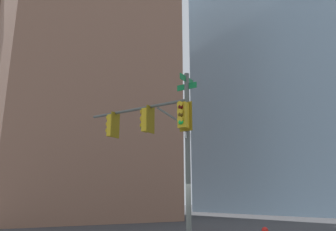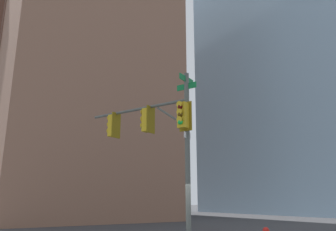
# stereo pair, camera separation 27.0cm
# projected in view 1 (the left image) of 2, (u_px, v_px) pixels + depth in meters

# --- Properties ---
(signal_pole_assembly) EXTENTS (5.13, 2.59, 6.88)m
(signal_pole_assembly) POSITION_uv_depth(u_px,v_px,m) (157.00, 130.00, 13.54)
(signal_pole_assembly) COLOR #4C514C
(signal_pole_assembly) RESTS_ON ground_plane
(building_brick_nearside) EXTENTS (27.12, 16.19, 41.17)m
(building_brick_nearside) POSITION_uv_depth(u_px,v_px,m) (69.00, 50.00, 42.44)
(building_brick_nearside) COLOR #845B47
(building_brick_nearside) RESTS_ON ground_plane
(building_brick_midblock) EXTENTS (20.12, 15.63, 36.81)m
(building_brick_midblock) POSITION_uv_depth(u_px,v_px,m) (17.00, 100.00, 56.41)
(building_brick_midblock) COLOR brown
(building_brick_midblock) RESTS_ON ground_plane
(building_brick_farside) EXTENTS (22.31, 19.76, 38.77)m
(building_brick_farside) POSITION_uv_depth(u_px,v_px,m) (48.00, 95.00, 56.89)
(building_brick_farside) COLOR brown
(building_brick_farside) RESTS_ON ground_plane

